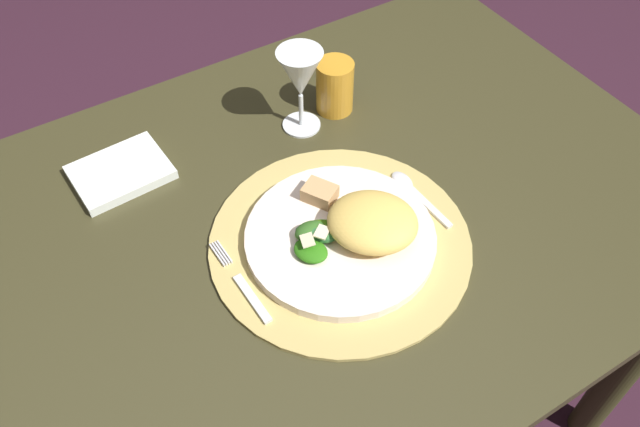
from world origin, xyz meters
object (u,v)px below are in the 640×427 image
(dinner_plate, at_px, (338,239))
(spoon, at_px, (411,189))
(amber_tumbler, at_px, (335,87))
(dining_table, at_px, (316,269))
(fork, at_px, (243,285))
(napkin, at_px, (121,172))
(wine_glass, at_px, (300,77))

(dinner_plate, height_order, spoon, dinner_plate)
(spoon, bearing_deg, amber_tumbler, 88.28)
(dining_table, height_order, amber_tumbler, amber_tumbler)
(fork, bearing_deg, amber_tumbler, 39.44)
(dinner_plate, relative_size, napkin, 1.89)
(dining_table, relative_size, dinner_plate, 4.32)
(dinner_plate, relative_size, fork, 1.78)
(fork, relative_size, wine_glass, 1.04)
(dining_table, relative_size, wine_glass, 7.96)
(dinner_plate, relative_size, wine_glass, 1.84)
(dinner_plate, distance_m, napkin, 0.37)
(dinner_plate, distance_m, amber_tumbler, 0.31)
(dining_table, xyz_separation_m, amber_tumbler, (0.16, 0.19, 0.19))
(fork, relative_size, amber_tumbler, 1.65)
(wine_glass, distance_m, amber_tumbler, 0.09)
(spoon, distance_m, napkin, 0.46)
(napkin, bearing_deg, dinner_plate, -53.62)
(napkin, xyz_separation_m, amber_tumbler, (0.38, -0.04, 0.04))
(dining_table, xyz_separation_m, fork, (-0.16, -0.07, 0.15))
(dining_table, height_order, napkin, napkin)
(napkin, distance_m, amber_tumbler, 0.38)
(fork, xyz_separation_m, spoon, (0.30, 0.02, 0.00))
(dining_table, xyz_separation_m, napkin, (-0.22, 0.23, 0.15))
(amber_tumbler, bearing_deg, spoon, -91.72)
(dinner_plate, bearing_deg, dining_table, 86.90)
(fork, bearing_deg, dining_table, 22.64)
(dining_table, distance_m, amber_tumbler, 0.31)
(dinner_plate, bearing_deg, fork, 178.75)
(dinner_plate, height_order, napkin, dinner_plate)
(dining_table, bearing_deg, amber_tumbler, 50.95)
(dinner_plate, distance_m, wine_glass, 0.28)
(napkin, bearing_deg, amber_tumbler, -5.78)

